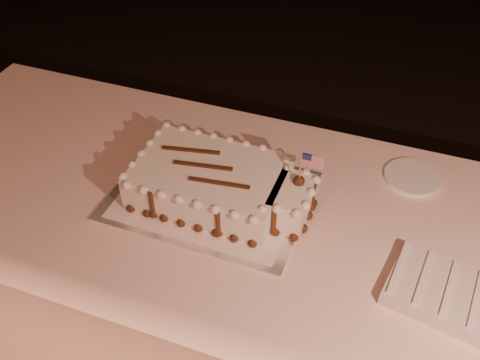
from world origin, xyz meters
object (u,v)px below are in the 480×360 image
(banquet_table, at_px, (305,317))
(sheet_cake, at_px, (220,184))
(side_plate, at_px, (412,177))
(cake_board, at_px, (211,196))
(napkin_stack, at_px, (447,293))

(banquet_table, height_order, sheet_cake, sheet_cake)
(sheet_cake, relative_size, side_plate, 3.16)
(sheet_cake, bearing_deg, side_plate, 29.02)
(cake_board, distance_m, sheet_cake, 0.06)
(sheet_cake, xyz_separation_m, side_plate, (0.45, 0.25, -0.05))
(cake_board, distance_m, napkin_stack, 0.60)
(banquet_table, bearing_deg, sheet_cake, 177.18)
(banquet_table, relative_size, cake_board, 4.87)
(sheet_cake, bearing_deg, napkin_stack, -11.51)
(napkin_stack, xyz_separation_m, side_plate, (-0.11, 0.37, -0.01))
(cake_board, xyz_separation_m, sheet_cake, (0.03, -0.00, 0.05))
(banquet_table, bearing_deg, napkin_stack, -18.57)
(cake_board, height_order, sheet_cake, sheet_cake)
(sheet_cake, bearing_deg, cake_board, 179.76)
(cake_board, distance_m, side_plate, 0.54)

